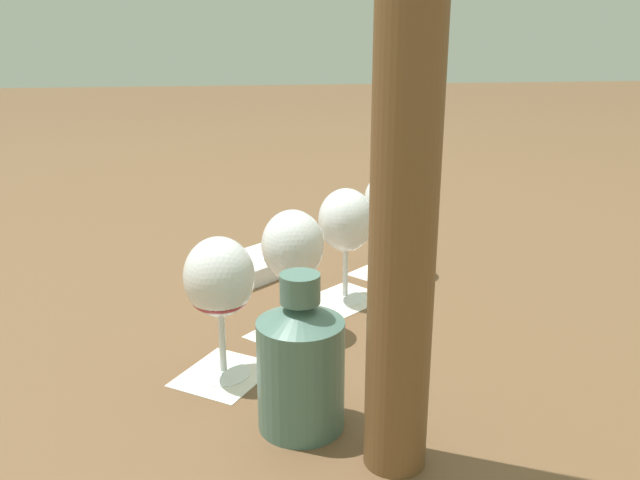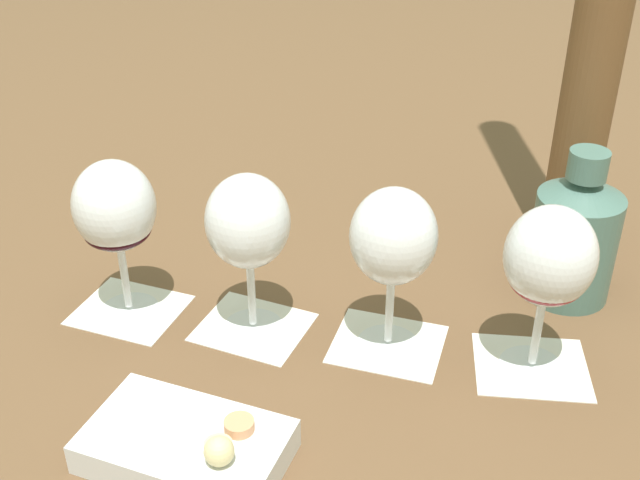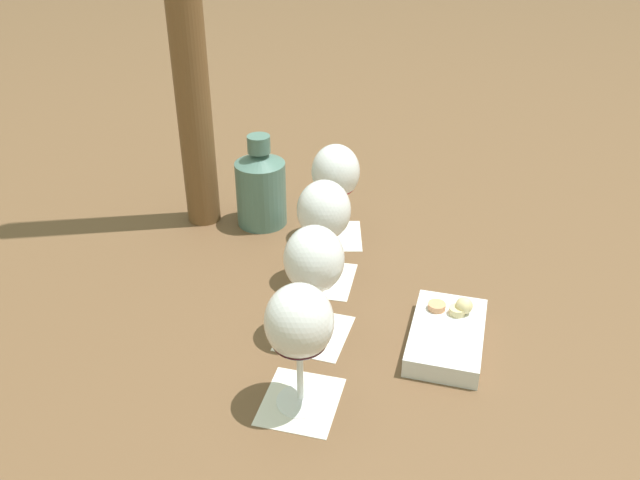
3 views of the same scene
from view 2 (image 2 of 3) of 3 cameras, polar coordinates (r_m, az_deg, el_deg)
The scene contains 11 objects.
ground_plane at distance 0.88m, azimuth -0.03°, elevation -6.84°, with size 8.00×8.00×0.00m, color brown.
tasting_card_0 at distance 0.86m, azimuth 14.78°, elevation -8.67°, with size 0.15×0.15×0.00m.
tasting_card_1 at distance 0.87m, azimuth 4.83°, elevation -7.37°, with size 0.15×0.15×0.00m.
tasting_card_2 at distance 0.89m, azimuth -4.77°, elevation -6.17°, with size 0.15×0.15×0.00m.
tasting_card_3 at distance 0.94m, azimuth -13.38°, elevation -4.84°, with size 0.15×0.15×0.00m.
wine_glass_0 at distance 0.79m, azimuth 15.97°, elevation -1.62°, with size 0.09×0.09×0.18m.
wine_glass_1 at distance 0.80m, azimuth 5.22°, elevation -0.24°, with size 0.09×0.09×0.18m.
wine_glass_2 at distance 0.82m, azimuth -5.14°, elevation 0.84°, with size 0.09×0.09×0.18m.
wine_glass_3 at distance 0.87m, azimuth -14.37°, elevation 1.88°, with size 0.09×0.09×0.18m.
ceramic_vase at distance 0.95m, azimuth 17.67°, elevation 0.36°, with size 0.10×0.10×0.18m.
snack_dish at distance 0.74m, azimuth -9.38°, elevation -14.26°, with size 0.20×0.20×0.06m.
Camera 2 is at (0.32, 0.61, 0.54)m, focal length 45.00 mm.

